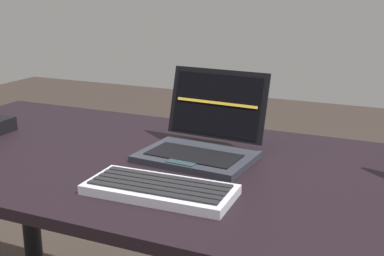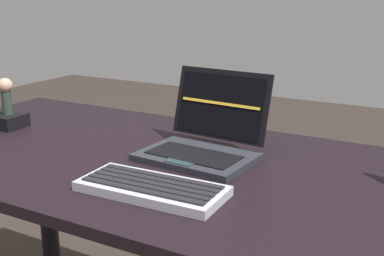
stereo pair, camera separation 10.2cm
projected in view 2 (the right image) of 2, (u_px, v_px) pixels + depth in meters
desk at (171, 203)px, 1.29m from camera, size 1.69×0.76×0.72m
laptop_front at (204, 140)px, 1.28m from camera, size 0.30×0.27×0.21m
external_keyboard at (152, 188)px, 1.06m from camera, size 0.32×0.15×0.02m
figurine_stand at (9, 121)px, 1.55m from camera, size 0.09×0.09×0.04m
figurine at (6, 93)px, 1.52m from camera, size 0.05×0.05×0.11m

